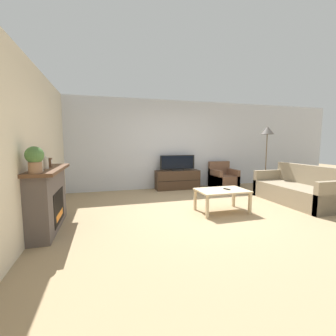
# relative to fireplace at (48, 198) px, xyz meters

# --- Properties ---
(ground_plane) EXTENTS (24.00, 24.00, 0.00)m
(ground_plane) POSITION_rel_fireplace_xyz_m (2.87, 0.19, -0.52)
(ground_plane) COLOR #9E8460
(wall_back) EXTENTS (12.00, 0.06, 2.70)m
(wall_back) POSITION_rel_fireplace_xyz_m (2.87, 2.74, 0.83)
(wall_back) COLOR silver
(wall_back) RESTS_ON ground
(wall_left) EXTENTS (0.06, 12.00, 2.70)m
(wall_left) POSITION_rel_fireplace_xyz_m (-0.19, 0.19, 0.83)
(wall_left) COLOR beige
(wall_left) RESTS_ON ground
(fireplace) EXTENTS (0.43, 1.53, 1.01)m
(fireplace) POSITION_rel_fireplace_xyz_m (0.00, 0.00, 0.00)
(fireplace) COLOR #564C47
(fireplace) RESTS_ON ground
(mantel_vase_left) EXTENTS (0.10, 0.10, 0.20)m
(mantel_vase_left) POSITION_rel_fireplace_xyz_m (0.02, -0.46, 0.59)
(mantel_vase_left) COLOR beige
(mantel_vase_left) RESTS_ON fireplace
(mantel_vase_centre_left) EXTENTS (0.09, 0.09, 0.20)m
(mantel_vase_centre_left) POSITION_rel_fireplace_xyz_m (0.02, -0.11, 0.59)
(mantel_vase_centre_left) COLOR beige
(mantel_vase_centre_left) RESTS_ON fireplace
(mantel_clock) EXTENTS (0.08, 0.11, 0.15)m
(mantel_clock) POSITION_rel_fireplace_xyz_m (0.02, 0.15, 0.57)
(mantel_clock) COLOR brown
(mantel_clock) RESTS_ON fireplace
(potted_plant) EXTENTS (0.23, 0.23, 0.36)m
(potted_plant) POSITION_rel_fireplace_xyz_m (0.02, -0.65, 0.70)
(potted_plant) COLOR #936B4C
(potted_plant) RESTS_ON fireplace
(tv_stand) EXTENTS (1.34, 0.43, 0.57)m
(tv_stand) POSITION_rel_fireplace_xyz_m (3.03, 2.46, -0.23)
(tv_stand) COLOR #422D1E
(tv_stand) RESTS_ON ground
(tv) EXTENTS (1.09, 0.18, 0.46)m
(tv) POSITION_rel_fireplace_xyz_m (3.03, 2.46, 0.27)
(tv) COLOR black
(tv) RESTS_ON tv_stand
(armchair) EXTENTS (0.70, 0.76, 0.81)m
(armchair) POSITION_rel_fireplace_xyz_m (4.48, 2.27, -0.24)
(armchair) COLOR brown
(armchair) RESTS_ON ground
(coffee_table) EXTENTS (1.00, 0.66, 0.47)m
(coffee_table) POSITION_rel_fireplace_xyz_m (3.18, 0.03, -0.11)
(coffee_table) COLOR #CCB289
(coffee_table) RESTS_ON ground
(remote) EXTENTS (0.09, 0.15, 0.02)m
(remote) POSITION_rel_fireplace_xyz_m (3.29, 0.01, -0.04)
(remote) COLOR black
(remote) RESTS_ON coffee_table
(couch) EXTENTS (0.93, 1.92, 0.88)m
(couch) POSITION_rel_fireplace_xyz_m (5.27, 0.18, -0.23)
(couch) COLOR gray
(couch) RESTS_ON ground
(floor_lamp) EXTENTS (0.37, 0.37, 1.87)m
(floor_lamp) POSITION_rel_fireplace_xyz_m (5.34, 1.39, 1.13)
(floor_lamp) COLOR black
(floor_lamp) RESTS_ON ground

